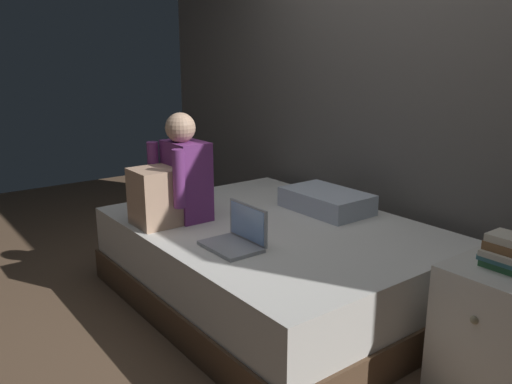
{
  "coord_description": "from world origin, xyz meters",
  "views": [
    {
      "loc": [
        2.06,
        -1.55,
        1.47
      ],
      "look_at": [
        -0.11,
        0.1,
        0.74
      ],
      "focal_mm": 35.99,
      "sensor_mm": 36.0,
      "label": 1
    }
  ],
  "objects_px": {
    "person_sitting": "(174,181)",
    "pillow": "(326,201)",
    "laptop": "(238,237)",
    "book_stack": "(510,253)",
    "nightstand": "(498,332)",
    "bed": "(273,263)"
  },
  "relations": [
    {
      "from": "book_stack",
      "to": "person_sitting",
      "type": "bearing_deg",
      "value": -158.88
    },
    {
      "from": "nightstand",
      "to": "laptop",
      "type": "height_order",
      "value": "laptop"
    },
    {
      "from": "person_sitting",
      "to": "pillow",
      "type": "xyz_separation_m",
      "value": [
        0.41,
        0.89,
        -0.19
      ]
    },
    {
      "from": "laptop",
      "to": "pillow",
      "type": "distance_m",
      "value": 0.86
    },
    {
      "from": "nightstand",
      "to": "pillow",
      "type": "relative_size",
      "value": 1.06
    },
    {
      "from": "person_sitting",
      "to": "laptop",
      "type": "xyz_separation_m",
      "value": [
        0.6,
        0.05,
        -0.2
      ]
    },
    {
      "from": "nightstand",
      "to": "laptop",
      "type": "bearing_deg",
      "value": -151.55
    },
    {
      "from": "book_stack",
      "to": "nightstand",
      "type": "bearing_deg",
      "value": -100.39
    },
    {
      "from": "nightstand",
      "to": "book_stack",
      "type": "height_order",
      "value": "book_stack"
    },
    {
      "from": "nightstand",
      "to": "book_stack",
      "type": "bearing_deg",
      "value": 79.61
    },
    {
      "from": "pillow",
      "to": "person_sitting",
      "type": "bearing_deg",
      "value": -114.78
    },
    {
      "from": "person_sitting",
      "to": "bed",
      "type": "bearing_deg",
      "value": 46.02
    },
    {
      "from": "nightstand",
      "to": "laptop",
      "type": "relative_size",
      "value": 1.86
    },
    {
      "from": "person_sitting",
      "to": "laptop",
      "type": "relative_size",
      "value": 2.05
    },
    {
      "from": "laptop",
      "to": "nightstand",
      "type": "bearing_deg",
      "value": 28.45
    },
    {
      "from": "person_sitting",
      "to": "book_stack",
      "type": "xyz_separation_m",
      "value": [
        1.72,
        0.67,
        -0.08
      ]
    },
    {
      "from": "laptop",
      "to": "pillow",
      "type": "bearing_deg",
      "value": 102.58
    },
    {
      "from": "person_sitting",
      "to": "book_stack",
      "type": "distance_m",
      "value": 1.85
    },
    {
      "from": "bed",
      "to": "book_stack",
      "type": "relative_size",
      "value": 9.44
    },
    {
      "from": "pillow",
      "to": "laptop",
      "type": "bearing_deg",
      "value": -77.42
    },
    {
      "from": "bed",
      "to": "laptop",
      "type": "relative_size",
      "value": 6.25
    },
    {
      "from": "pillow",
      "to": "bed",
      "type": "bearing_deg",
      "value": -88.49
    }
  ]
}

